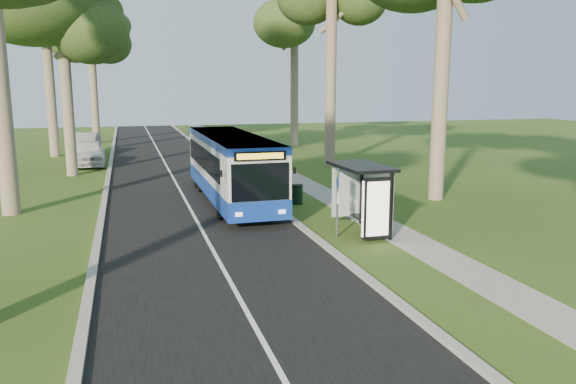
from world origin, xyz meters
name	(u,v)px	position (x,y,z in m)	size (l,w,h in m)	color
ground	(325,247)	(0.00, 0.00, 0.00)	(120.00, 120.00, 0.00)	#304B17
road	(183,196)	(-3.50, 10.00, 0.01)	(7.00, 100.00, 0.02)	black
kerb_east	(255,191)	(0.00, 10.00, 0.06)	(0.25, 100.00, 0.12)	#9E9B93
kerb_west	(105,199)	(-7.00, 10.00, 0.06)	(0.25, 100.00, 0.12)	#9E9B93
centre_line	(183,195)	(-3.50, 10.00, 0.02)	(0.12, 100.00, 0.01)	white
footpath	(314,189)	(3.00, 10.00, 0.01)	(1.50, 100.00, 0.02)	gray
bus	(231,167)	(-1.51, 8.16, 1.53)	(2.38, 11.15, 2.95)	silver
bus_stop_sign	(337,194)	(0.80, 1.06, 1.48)	(0.11, 0.33, 2.36)	gray
bus_shelter	(369,187)	(1.90, 0.97, 1.69)	(1.56, 2.83, 2.41)	black
litter_bin	(297,194)	(1.12, 6.67, 0.44)	(0.49, 0.49, 0.86)	black
car_white	(89,153)	(-8.28, 22.03, 0.84)	(1.98, 4.93, 1.68)	silver
car_silver	(85,145)	(-8.88, 27.68, 0.84)	(1.79, 5.12, 1.69)	#A8ACB0
tree_west_c	(60,3)	(-9.00, 18.00, 9.53)	(5.20, 5.20, 12.84)	#7A6B56
tree_west_e	(89,17)	(-8.50, 38.00, 11.13)	(5.20, 5.20, 15.03)	#7A6B56
tree_east_d	(295,11)	(8.00, 30.00, 11.19)	(5.20, 5.20, 15.11)	#7A6B56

